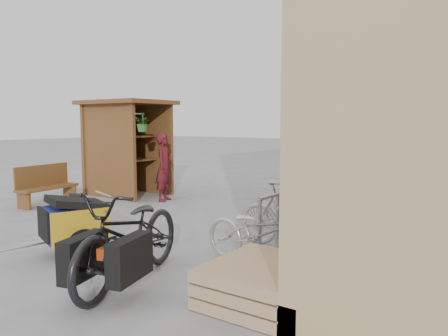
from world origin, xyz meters
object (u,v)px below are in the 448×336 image
Objects in this scene: person_kiosk at (164,167)px; bike_4 at (349,193)px; child_trailer at (74,221)px; bench at (46,185)px; cargo_bike at (130,236)px; kiosk at (124,134)px; bike_1 at (290,216)px; pallet_stack at (262,282)px; bike_2 at (313,206)px; bike_6 at (368,189)px; bike_0 at (259,233)px; shopping_carts at (420,174)px; bike_5 at (340,193)px; bike_7 at (363,182)px; bike_3 at (314,197)px.

person_kiosk is 0.86× the size of bike_4.
child_trailer is 0.79× the size of bike_4.
cargo_bike reaches higher than bench.
bench is 0.99× the size of child_trailer.
kiosk reaches higher than bike_1.
child_trailer is (-3.01, -0.07, 0.27)m from pallet_stack.
pallet_stack is 3.08m from bike_2.
bike_6 reaches higher than pallet_stack.
bike_1 is 3.59m from bike_6.
pallet_stack is 1.15m from bike_0.
bike_5 is (-0.80, -3.50, -0.10)m from shopping_carts.
bike_6 is 0.45m from bike_7.
person_kiosk is at bearing 110.64° from bike_6.
bike_4 is at bearing -99.49° from shopping_carts.
child_trailer is at bearing 134.26° from bike_5.
cargo_bike is at bearing -31.16° from bench.
bike_6 is (0.95, 5.89, -0.12)m from cargo_bike.
pallet_stack is at bearing -165.72° from bike_7.
bike_4 is at bearing 15.24° from bench.
bike_4 is (0.02, 2.51, -0.00)m from bike_1.
pallet_stack is at bearing -165.83° from bike_1.
bike_7 is at bearing 19.73° from kiosk.
bike_5 is at bearing 165.34° from bike_6.
bike_0 is 1.08× the size of bike_5.
bike_2 is 0.41m from bike_3.
kiosk is 5.80m from bike_4.
bike_7 is (0.72, 6.26, -0.02)m from cargo_bike.
bike_2 is (0.77, 3.39, -0.11)m from cargo_bike.
bike_1 is (6.06, 0.02, 0.04)m from bench.
bike_0 is (6.07, -0.91, -0.02)m from bench.
bike_6 is at bearing 23.12° from bench.
cargo_bike is 4.93m from bike_5.
bench is at bearing 140.77° from cargo_bike.
bike_7 is at bearing 67.95° from cargo_bike.
bike_1 is 0.91× the size of bike_3.
bike_2 is (2.28, 3.05, -0.02)m from child_trailer.
bench is 0.85× the size of bike_2.
bike_3 is (-0.14, 0.37, 0.09)m from bike_2.
bench is at bearing 114.60° from person_kiosk.
bike_7 is (-0.78, -2.13, -0.02)m from shopping_carts.
bench is 2.68m from person_kiosk.
bike_1 is (5.66, -1.99, -1.06)m from kiosk.
bike_0 is 2.41m from bike_3.
bike_6 is (2.45, 5.54, -0.04)m from child_trailer.
cargo_bike is (-1.50, -8.38, -0.01)m from shopping_carts.
bench is at bearing 172.23° from child_trailer.
bike_5 is (4.03, 0.68, -0.35)m from person_kiosk.
person_kiosk is at bearing 67.90° from bike_2.
bike_0 is at bearing -145.28° from person_kiosk.
bike_0 is (5.68, -2.91, -1.12)m from kiosk.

